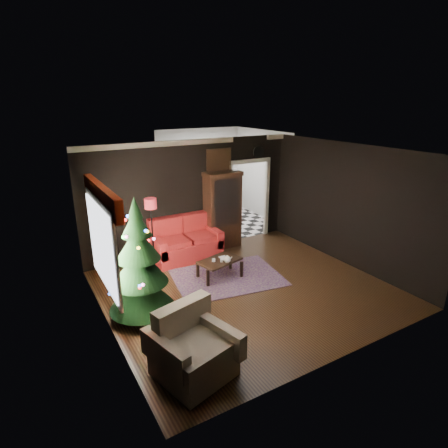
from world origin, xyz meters
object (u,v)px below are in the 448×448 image
curio_cabinet (222,212)px  teapot (227,259)px  kitchen_table (217,215)px  christmas_tree (139,263)px  armchair (193,347)px  coffee_table (220,268)px  wall_clock (258,152)px  loveseat (186,239)px  floor_lamp (153,235)px

curio_cabinet → teapot: 2.02m
kitchen_table → christmas_tree: bearing=-134.5°
christmas_tree → armchair: size_ratio=2.18×
armchair → teapot: (1.86, 2.21, 0.04)m
coffee_table → armchair: bearing=-126.5°
curio_cabinet → wall_clock: wall_clock is taller
loveseat → wall_clock: (2.35, 0.40, 1.88)m
teapot → coffee_table: bearing=106.6°
teapot → loveseat: bearing=99.6°
christmas_tree → wall_clock: bearing=29.9°
coffee_table → curio_cabinet: bearing=58.1°
coffee_table → kitchen_table: bearing=61.6°
wall_clock → floor_lamp: bearing=-169.2°
wall_clock → loveseat: bearing=-170.3°
curio_cabinet → kitchen_table: size_ratio=2.53×
armchair → kitchen_table: 6.38m
armchair → kitchen_table: bearing=43.0°
teapot → armchair: bearing=-130.1°
curio_cabinet → wall_clock: bearing=8.5°
wall_clock → christmas_tree: bearing=-150.1°
loveseat → kitchen_table: size_ratio=2.27×
coffee_table → floor_lamp: bearing=134.9°
curio_cabinet → kitchen_table: (0.65, 1.43, -0.57)m
armchair → loveseat: bearing=52.1°
armchair → wall_clock: 6.04m
christmas_tree → coffee_table: bearing=18.3°
loveseat → curio_cabinet: size_ratio=0.89×
armchair → curio_cabinet: bearing=40.5°
coffee_table → loveseat: bearing=98.4°
floor_lamp → teapot: 1.78m
floor_lamp → teapot: bearing=-48.6°
teapot → kitchen_table: 3.54m
christmas_tree → floor_lamp: bearing=63.9°
teapot → christmas_tree: bearing=-168.0°
wall_clock → kitchen_table: 2.43m
curio_cabinet → coffee_table: bearing=-121.9°
loveseat → floor_lamp: bearing=-166.2°
curio_cabinet → armchair: (-2.75, -3.96, -0.49)m
floor_lamp → kitchen_table: bearing=34.7°
curio_cabinet → armchair: bearing=-124.8°
armchair → coffee_table: bearing=38.8°
kitchen_table → loveseat: bearing=-137.5°
teapot → wall_clock: wall_clock is taller
christmas_tree → coffee_table: christmas_tree is taller
armchair → coffee_table: (1.79, 2.43, -0.24)m
coffee_table → teapot: 0.36m
christmas_tree → wall_clock: size_ratio=6.88×
christmas_tree → armchair: (0.15, -1.78, -0.59)m
teapot → kitchen_table: (1.54, 3.18, -0.12)m
christmas_tree → kitchen_table: size_ratio=2.93×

